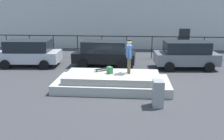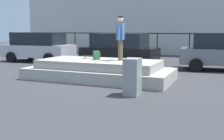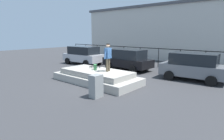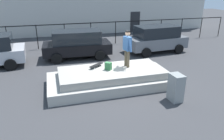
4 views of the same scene
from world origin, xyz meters
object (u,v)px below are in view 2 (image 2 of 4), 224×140
object	(u,v)px
skateboard	(92,56)
skateboarder	(121,35)
car_grey_hatchback_far	(224,51)
utility_box	(132,77)
backpack	(97,55)
car_silver_hatchback_near	(39,46)
car_black_hatchback_mid	(119,48)

from	to	relation	value
skateboard	skateboarder	bearing A→B (deg)	-12.07
car_grey_hatchback_far	utility_box	distance (m)	7.12
backpack	utility_box	distance (m)	3.12
skateboard	utility_box	bearing A→B (deg)	-44.14
car_silver_hatchback_near	car_black_hatchback_mid	world-z (taller)	car_silver_hatchback_near
skateboarder	utility_box	bearing A→B (deg)	-61.19
car_grey_hatchback_far	utility_box	world-z (taller)	car_grey_hatchback_far
skateboarder	car_black_hatchback_mid	world-z (taller)	skateboarder
skateboarder	utility_box	world-z (taller)	skateboarder
utility_box	skateboard	bearing A→B (deg)	133.70
car_black_hatchback_mid	car_grey_hatchback_far	distance (m)	5.51
car_grey_hatchback_far	car_black_hatchback_mid	bearing A→B (deg)	178.30
skateboard	car_black_hatchback_mid	bearing A→B (deg)	94.88
car_silver_hatchback_near	car_grey_hatchback_far	xyz separation A→B (m)	(10.75, 0.22, 0.00)
skateboarder	car_black_hatchback_mid	xyz separation A→B (m)	(-1.78, 4.52, -0.83)
skateboarder	skateboard	distance (m)	1.70
car_silver_hatchback_near	utility_box	distance (m)	10.52
skateboarder	backpack	distance (m)	1.27
car_silver_hatchback_near	car_grey_hatchback_far	bearing A→B (deg)	1.18
car_black_hatchback_mid	backpack	bearing A→B (deg)	-80.03
car_silver_hatchback_near	car_grey_hatchback_far	world-z (taller)	car_grey_hatchback_far
car_silver_hatchback_near	car_black_hatchback_mid	distance (m)	5.26
skateboarder	car_grey_hatchback_far	bearing A→B (deg)	49.47
skateboard	utility_box	distance (m)	3.77
skateboarder	skateboard	world-z (taller)	skateboarder
backpack	car_grey_hatchback_far	size ratio (longest dim) A/B	0.08
skateboarder	car_black_hatchback_mid	bearing A→B (deg)	111.54
skateboarder	car_silver_hatchback_near	world-z (taller)	skateboarder
car_black_hatchback_mid	car_silver_hatchback_near	bearing A→B (deg)	-175.81
car_black_hatchback_mid	skateboard	bearing A→B (deg)	-85.12
skateboard	utility_box	xyz separation A→B (m)	(2.69, -2.62, -0.32)
skateboarder	car_grey_hatchback_far	xyz separation A→B (m)	(3.73, 4.36, -0.81)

